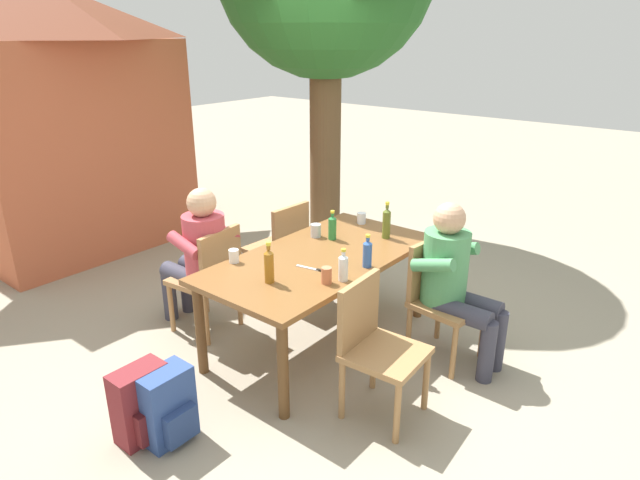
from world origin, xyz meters
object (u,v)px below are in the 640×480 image
at_px(table_knife, 314,269).
at_px(cup_white, 234,256).
at_px(backpack_by_far_side, 142,405).
at_px(chair_far_left, 211,275).
at_px(person_in_white_shirt, 199,252).
at_px(cup_glass, 361,218).
at_px(cup_terracotta, 327,275).
at_px(bottle_clear, 343,267).
at_px(chair_far_right, 282,245).
at_px(bottle_olive, 387,222).
at_px(dining_table, 320,265).
at_px(chair_near_right, 439,294).
at_px(bottle_blue, 367,253).
at_px(cup_steel, 316,231).
at_px(bottle_green, 332,227).
at_px(backpack_by_near_side, 168,407).
at_px(brick_kiosk, 62,114).
at_px(bottle_amber, 269,265).
at_px(person_in_plaid_shirt, 455,277).
at_px(chair_near_left, 375,342).

bearing_deg(table_knife, cup_white, 116.19).
relative_size(cup_white, backpack_by_far_side, 0.21).
bearing_deg(chair_far_left, person_in_white_shirt, 94.23).
relative_size(chair_far_left, cup_glass, 9.33).
distance_m(cup_terracotta, cup_glass, 1.22).
xyz_separation_m(bottle_clear, cup_glass, (1.01, 0.56, -0.05)).
relative_size(chair_far_left, chair_far_right, 1.00).
relative_size(chair_far_left, bottle_olive, 2.92).
bearing_deg(cup_terracotta, dining_table, 44.15).
relative_size(chair_near_right, bottle_blue, 3.66).
bearing_deg(cup_steel, cup_terracotta, -135.97).
bearing_deg(cup_white, bottle_clear, -72.50).
bearing_deg(bottle_green, backpack_by_near_side, -175.69).
relative_size(chair_far_left, chair_near_right, 1.00).
relative_size(cup_glass, backpack_by_near_side, 0.20).
bearing_deg(table_knife, cup_terracotta, -119.60).
bearing_deg(cup_steel, brick_kiosk, 95.38).
height_order(table_knife, backpack_by_near_side, table_knife).
height_order(chair_near_right, bottle_blue, bottle_blue).
bearing_deg(person_in_white_shirt, table_knife, -79.51).
bearing_deg(cup_steel, chair_far_right, 75.63).
xyz_separation_m(bottle_olive, table_knife, (-0.83, 0.05, -0.12)).
bearing_deg(backpack_by_far_side, bottle_blue, -18.75).
distance_m(chair_near_right, chair_far_right, 1.53).
bearing_deg(bottle_green, chair_near_right, -83.61).
xyz_separation_m(chair_far_right, bottle_amber, (-0.97, -0.79, 0.35)).
distance_m(chair_far_left, person_in_plaid_shirt, 1.84).
relative_size(chair_far_left, backpack_by_far_side, 1.89).
xyz_separation_m(backpack_by_far_side, brick_kiosk, (1.45, 3.36, 1.21)).
bearing_deg(chair_near_left, chair_far_left, 89.52).
bearing_deg(table_knife, chair_far_left, 101.24).
relative_size(chair_near_left, bottle_clear, 3.90).
height_order(bottle_amber, cup_glass, bottle_amber).
xyz_separation_m(cup_white, cup_steel, (0.76, -0.12, 0.00)).
xyz_separation_m(chair_near_left, bottle_blue, (0.46, 0.38, 0.34)).
xyz_separation_m(cup_terracotta, cup_glass, (1.11, 0.50, -0.01)).
xyz_separation_m(bottle_clear, table_knife, (0.01, 0.26, -0.09)).
distance_m(chair_near_right, bottle_green, 0.96).
xyz_separation_m(person_in_plaid_shirt, bottle_green, (-0.09, 1.01, 0.17)).
bearing_deg(chair_near_left, bottle_green, 50.79).
distance_m(bottle_clear, cup_glass, 1.15).
height_order(bottle_amber, bottle_olive, bottle_olive).
relative_size(chair_near_left, person_in_white_shirt, 0.74).
xyz_separation_m(bottle_olive, brick_kiosk, (-0.63, 3.67, 0.58)).
distance_m(cup_terracotta, cup_steel, 0.86).
bearing_deg(backpack_by_near_side, person_in_white_shirt, 41.50).
height_order(chair_far_left, brick_kiosk, brick_kiosk).
bearing_deg(bottle_amber, table_knife, -16.33).
distance_m(cup_terracotta, brick_kiosk, 3.89).
relative_size(bottle_olive, backpack_by_far_side, 0.65).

